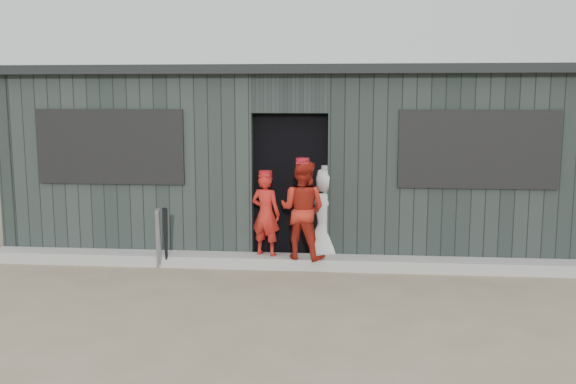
# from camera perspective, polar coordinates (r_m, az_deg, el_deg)

# --- Properties ---
(ground) EXTENTS (80.00, 80.00, 0.00)m
(ground) POSITION_cam_1_polar(r_m,az_deg,el_deg) (6.72, -1.47, -10.76)
(ground) COLOR #6F634D
(ground) RESTS_ON ground
(curb) EXTENTS (8.00, 0.36, 0.15)m
(curb) POSITION_cam_1_polar(r_m,az_deg,el_deg) (8.43, 0.01, -6.21)
(curb) COLOR gray
(curb) RESTS_ON ground
(bat_left) EXTENTS (0.15, 0.25, 0.81)m
(bat_left) POSITION_cam_1_polar(r_m,az_deg,el_deg) (8.42, -11.51, -4.10)
(bat_left) COLOR gray
(bat_left) RESTS_ON ground
(bat_mid) EXTENTS (0.11, 0.26, 0.79)m
(bat_mid) POSITION_cam_1_polar(r_m,az_deg,el_deg) (8.42, -11.40, -4.15)
(bat_mid) COLOR gray
(bat_mid) RESTS_ON ground
(bat_right) EXTENTS (0.15, 0.32, 0.83)m
(bat_right) POSITION_cam_1_polar(r_m,az_deg,el_deg) (8.39, -10.81, -4.05)
(bat_right) COLOR black
(bat_right) RESTS_ON ground
(player_red_left) EXTENTS (0.46, 0.38, 1.09)m
(player_red_left) POSITION_cam_1_polar(r_m,az_deg,el_deg) (8.36, -1.99, -1.98)
(player_red_left) COLOR #AE1D15
(player_red_left) RESTS_ON curb
(player_red_right) EXTENTS (0.74, 0.65, 1.27)m
(player_red_right) POSITION_cam_1_polar(r_m,az_deg,el_deg) (8.18, 1.29, -1.57)
(player_red_right) COLOR #A52014
(player_red_right) RESTS_ON curb
(player_grey_back) EXTENTS (0.66, 0.46, 1.29)m
(player_grey_back) POSITION_cam_1_polar(r_m,az_deg,el_deg) (8.59, 3.51, -2.05)
(player_grey_back) COLOR #BBBBBB
(player_grey_back) RESTS_ON ground
(dugout) EXTENTS (8.30, 3.30, 2.62)m
(dugout) POSITION_cam_1_polar(r_m,az_deg,el_deg) (9.87, 0.93, 3.11)
(dugout) COLOR black
(dugout) RESTS_ON ground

